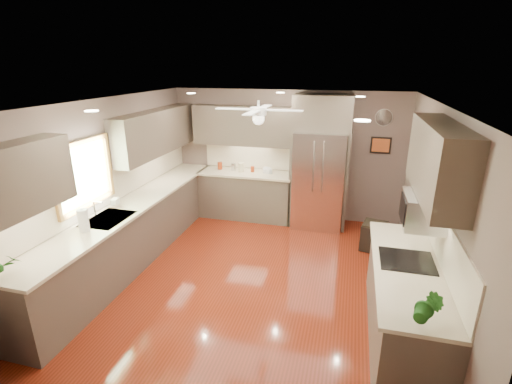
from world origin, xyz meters
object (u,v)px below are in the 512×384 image
at_px(potted_plant_right, 429,309).
at_px(microwave, 423,211).
at_px(soap_bottle, 116,201).
at_px(bowl, 267,172).
at_px(potted_plant_left, 7,264).
at_px(paper_towel, 83,221).
at_px(stool, 374,236).
at_px(canister_a, 220,166).
at_px(canister_b, 234,167).
at_px(canister_c, 241,167).
at_px(refrigerator, 320,165).
at_px(canister_d, 253,169).

bearing_deg(potted_plant_right, microwave, 85.48).
distance_m(soap_bottle, bowl, 2.89).
height_order(potted_plant_left, paper_towel, paper_towel).
bearing_deg(stool, microwave, -81.00).
bearing_deg(stool, paper_towel, -148.17).
height_order(canister_a, soap_bottle, soap_bottle).
relative_size(potted_plant_right, bowl, 1.64).
bearing_deg(canister_b, canister_a, -179.80).
xyz_separation_m(canister_c, soap_bottle, (-1.25, -2.27, 0.01)).
relative_size(canister_b, microwave, 0.27).
relative_size(canister_b, refrigerator, 0.06).
bearing_deg(potted_plant_left, canister_a, 81.13).
relative_size(canister_d, bowl, 0.53).
bearing_deg(refrigerator, canister_a, 177.47).
xyz_separation_m(potted_plant_right, microwave, (0.10, 1.24, 0.37)).
height_order(canister_c, refrigerator, refrigerator).
bearing_deg(canister_c, stool, -17.80).
relative_size(stool, paper_towel, 1.43).
bearing_deg(microwave, canister_c, 136.16).
distance_m(canister_a, potted_plant_left, 4.35).
bearing_deg(potted_plant_left, microwave, 20.59).
xyz_separation_m(potted_plant_left, potted_plant_right, (3.89, 0.25, 0.02)).
distance_m(canister_b, microwave, 4.15).
bearing_deg(canister_c, soap_bottle, -118.85).
height_order(potted_plant_right, bowl, potted_plant_right).
distance_m(potted_plant_left, paper_towel, 1.12).
bearing_deg(microwave, canister_a, 139.85).
bearing_deg(potted_plant_right, soap_bottle, 156.89).
relative_size(potted_plant_left, microwave, 0.56).
height_order(soap_bottle, potted_plant_left, potted_plant_left).
bearing_deg(potted_plant_right, canister_b, 125.95).
bearing_deg(potted_plant_right, paper_towel, 167.40).
height_order(potted_plant_left, stool, potted_plant_left).
bearing_deg(canister_b, canister_d, -2.92).
distance_m(canister_c, potted_plant_right, 4.84).
bearing_deg(canister_b, potted_plant_left, -102.56).
height_order(bowl, microwave, microwave).
distance_m(canister_c, refrigerator, 1.53).
distance_m(canister_c, bowl, 0.52).
xyz_separation_m(canister_b, refrigerator, (1.70, -0.09, 0.18)).
bearing_deg(canister_a, refrigerator, -2.53).
xyz_separation_m(canister_b, soap_bottle, (-1.07, -2.33, 0.03)).
xyz_separation_m(canister_b, paper_towel, (-0.97, -3.17, 0.07)).
relative_size(canister_b, bowl, 0.71).
bearing_deg(potted_plant_left, canister_c, 75.00).
distance_m(canister_a, canister_b, 0.29).
xyz_separation_m(canister_d, bowl, (0.30, -0.02, -0.03)).
distance_m(canister_d, bowl, 0.30).
xyz_separation_m(canister_b, bowl, (0.70, -0.05, -0.04)).
xyz_separation_m(canister_c, potted_plant_left, (-1.13, -4.23, 0.06)).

